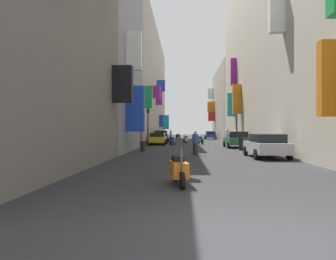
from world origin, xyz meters
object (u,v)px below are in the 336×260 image
object	(u,v)px
parked_car_yellow	(158,138)
scooter_blue	(173,141)
pedestrian_crossing	(228,136)
parked_car_black	(161,136)
scooter_black	(178,136)
scooter_white	(165,138)
pedestrian_far_away	(142,141)
pedestrian_mid_street	(195,143)
parked_car_silver	(266,145)
traffic_light_near_corner	(148,118)
traffic_light_far_corner	(237,115)
scooter_silver	(185,139)
parked_car_green	(236,139)
scooter_green	(201,140)
pedestrian_near_right	(241,140)
parked_car_blue	(210,135)
scooter_orange	(179,169)
pedestrian_near_left	(171,135)

from	to	relation	value
parked_car_yellow	scooter_blue	distance (m)	2.14
parked_car_yellow	pedestrian_crossing	distance (m)	8.83
parked_car_black	scooter_black	size ratio (longest dim) A/B	2.16
scooter_white	pedestrian_far_away	distance (m)	21.90
pedestrian_mid_street	parked_car_silver	bearing A→B (deg)	-22.40
traffic_light_near_corner	pedestrian_mid_street	bearing A→B (deg)	-68.06
traffic_light_near_corner	traffic_light_far_corner	xyz separation A→B (m)	(9.19, 2.19, 0.37)
scooter_silver	pedestrian_crossing	world-z (taller)	pedestrian_crossing
parked_car_green	pedestrian_mid_street	world-z (taller)	pedestrian_mid_street
scooter_green	pedestrian_near_right	xyz separation A→B (m)	(2.59, -10.67, 0.35)
scooter_blue	scooter_white	world-z (taller)	same
traffic_light_far_corner	parked_car_blue	bearing A→B (deg)	92.58
parked_car_silver	scooter_silver	xyz separation A→B (m)	(-4.58, 19.89, -0.28)
parked_car_blue	scooter_orange	xyz separation A→B (m)	(-4.81, -44.94, -0.27)
parked_car_blue	pedestrian_near_right	size ratio (longest dim) A/B	2.64
scooter_blue	scooter_green	size ratio (longest dim) A/B	1.08
pedestrian_near_right	pedestrian_crossing	bearing A→B (deg)	86.58
pedestrian_mid_street	pedestrian_near_left	bearing A→B (deg)	95.97
parked_car_blue	scooter_blue	size ratio (longest dim) A/B	2.24
parked_car_blue	scooter_silver	xyz separation A→B (m)	(-4.45, -15.94, -0.27)
parked_car_silver	parked_car_blue	size ratio (longest dim) A/B	1.00
parked_car_black	traffic_light_far_corner	bearing A→B (deg)	-37.45
parked_car_yellow	pedestrian_near_left	bearing A→B (deg)	85.30
scooter_green	pedestrian_mid_street	distance (m)	15.36
parked_car_silver	parked_car_green	distance (m)	10.21
parked_car_silver	scooter_black	distance (m)	38.63
pedestrian_crossing	pedestrian_far_away	distance (m)	17.01
pedestrian_far_away	traffic_light_far_corner	size ratio (longest dim) A/B	0.36
parked_car_silver	parked_car_black	distance (m)	22.43
scooter_black	scooter_white	world-z (taller)	same
scooter_blue	pedestrian_crossing	world-z (taller)	pedestrian_crossing
parked_car_yellow	pedestrian_near_left	distance (m)	11.58
pedestrian_mid_street	parked_car_green	bearing A→B (deg)	64.44
scooter_orange	traffic_light_near_corner	distance (m)	21.87
traffic_light_near_corner	traffic_light_far_corner	bearing A→B (deg)	13.41
parked_car_yellow	traffic_light_near_corner	xyz separation A→B (m)	(-0.69, -3.32, 2.07)
scooter_orange	pedestrian_near_right	bearing A→B (deg)	73.16
parked_car_blue	scooter_green	world-z (taller)	parked_car_blue
parked_car_silver	pedestrian_crossing	xyz separation A→B (m)	(0.48, 19.06, 0.11)
parked_car_silver	pedestrian_far_away	size ratio (longest dim) A/B	2.58
parked_car_yellow	scooter_white	size ratio (longest dim) A/B	2.29
pedestrian_crossing	traffic_light_near_corner	distance (m)	11.26
parked_car_silver	scooter_blue	bearing A→B (deg)	112.47
parked_car_blue	scooter_blue	distance (m)	22.18
scooter_silver	pedestrian_far_away	size ratio (longest dim) A/B	1.10
parked_car_blue	scooter_black	bearing A→B (deg)	157.58
scooter_white	pedestrian_near_left	size ratio (longest dim) A/B	1.14
scooter_blue	pedestrian_crossing	size ratio (longest dim) A/B	1.13
scooter_silver	scooter_orange	xyz separation A→B (m)	(-0.36, -29.00, -0.00)
scooter_blue	traffic_light_near_corner	size ratio (longest dim) A/B	0.47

